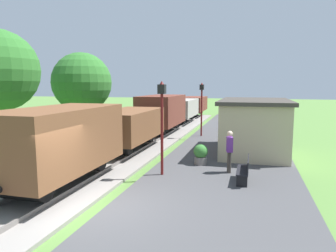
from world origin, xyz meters
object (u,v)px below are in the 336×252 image
at_px(lamp_post_near, 162,111).
at_px(person_waiting, 229,150).
at_px(lamp_post_far, 202,99).
at_px(bench_near_hut, 245,169).
at_px(potted_planter, 201,154).
at_px(tree_trackside_far, 82,83).
at_px(station_hut, 254,126).
at_px(freight_train, 159,115).

bearing_deg(lamp_post_near, person_waiting, 21.69).
relative_size(person_waiting, lamp_post_far, 0.46).
relative_size(bench_near_hut, potted_planter, 1.64).
bearing_deg(tree_trackside_far, station_hut, -16.81).
distance_m(station_hut, lamp_post_far, 5.78).
height_order(station_hut, person_waiting, station_hut).
relative_size(bench_near_hut, lamp_post_far, 0.41).
height_order(freight_train, person_waiting, freight_train).
bearing_deg(lamp_post_far, freight_train, 166.15).
distance_m(freight_train, bench_near_hut, 12.53).
bearing_deg(freight_train, tree_trackside_far, -164.21).
relative_size(lamp_post_far, tree_trackside_far, 0.60).
bearing_deg(station_hut, lamp_post_far, 128.27).
distance_m(freight_train, tree_trackside_far, 6.20).
relative_size(lamp_post_near, lamp_post_far, 1.00).
relative_size(station_hut, lamp_post_near, 1.57).
bearing_deg(bench_near_hut, lamp_post_far, 107.86).
relative_size(person_waiting, lamp_post_near, 0.46).
xyz_separation_m(person_waiting, tree_trackside_far, (-11.32, 8.02, 2.78)).
height_order(person_waiting, potted_planter, person_waiting).
height_order(bench_near_hut, tree_trackside_far, tree_trackside_far).
relative_size(freight_train, bench_near_hut, 21.73).
relative_size(person_waiting, potted_planter, 1.87).
bearing_deg(tree_trackside_far, lamp_post_near, -45.83).
height_order(bench_near_hut, potted_planter, potted_planter).
relative_size(person_waiting, tree_trackside_far, 0.28).
xyz_separation_m(freight_train, person_waiting, (5.84, -9.57, -0.34)).
distance_m(station_hut, person_waiting, 4.44).
xyz_separation_m(station_hut, bench_near_hut, (-0.33, -5.44, -0.93)).
bearing_deg(tree_trackside_far, lamp_post_far, 4.82).
xyz_separation_m(person_waiting, lamp_post_near, (-2.55, -1.01, 1.62)).
bearing_deg(potted_planter, lamp_post_near, -121.17).
bearing_deg(lamp_post_near, freight_train, 107.27).
distance_m(bench_near_hut, potted_planter, 2.90).
xyz_separation_m(freight_train, bench_near_hut, (6.47, -10.70, -0.80)).
bearing_deg(lamp_post_near, bench_near_hut, -2.07).
height_order(freight_train, station_hut, station_hut).
relative_size(bench_near_hut, person_waiting, 0.88).
relative_size(potted_planter, lamp_post_near, 0.25).
distance_m(station_hut, potted_planter, 4.14).
bearing_deg(lamp_post_far, station_hut, -51.73).
relative_size(lamp_post_near, tree_trackside_far, 0.60).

